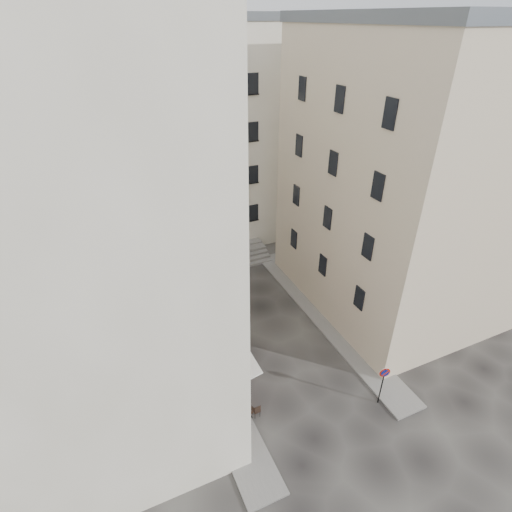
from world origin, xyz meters
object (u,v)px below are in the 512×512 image
no_parking_sign (383,379)px  bistro_table_a (249,412)px  pedestrian (243,332)px  bistro_table_b (235,374)px

no_parking_sign → bistro_table_a: bearing=179.0°
pedestrian → no_parking_sign: bearing=101.3°
no_parking_sign → bistro_table_b: (-6.60, 4.76, -1.38)m
no_parking_sign → bistro_table_a: size_ratio=2.19×
no_parking_sign → pedestrian: size_ratio=1.54×
bistro_table_a → pedestrian: pedestrian is taller
no_parking_sign → pedestrian: no_parking_sign is taller
no_parking_sign → pedestrian: (-4.96, 7.48, -1.01)m
no_parking_sign → pedestrian: 9.04m
bistro_table_b → pedestrian: 3.20m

